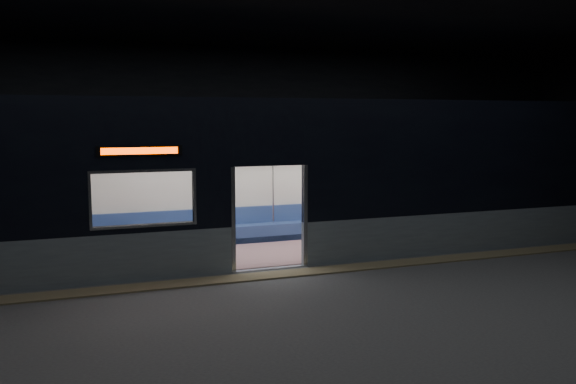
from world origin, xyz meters
TOP-DOWN VIEW (x-y plane):
  - station_floor at (0.00, 0.00)m, footprint 24.00×14.00m
  - station_envelope at (0.00, 0.00)m, footprint 24.00×14.00m
  - tactile_strip at (0.00, 0.55)m, footprint 22.80×0.50m
  - metro_car at (-0.00, 2.54)m, footprint 18.00×3.04m
  - passenger at (2.90, 3.55)m, footprint 0.42×0.69m
  - handbag at (2.88, 3.33)m, footprint 0.32×0.29m
  - transit_map at (3.11, 3.85)m, footprint 0.96×0.03m

SIDE VIEW (x-z plane):
  - station_floor at x=0.00m, z-range -0.01..0.00m
  - tactile_strip at x=0.00m, z-range 0.00..0.03m
  - handbag at x=2.88m, z-range 0.60..0.74m
  - passenger at x=2.90m, z-range 0.11..1.46m
  - transit_map at x=3.11m, z-range 1.15..1.78m
  - metro_car at x=0.00m, z-range 0.17..3.52m
  - station_envelope at x=0.00m, z-range 1.16..6.16m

